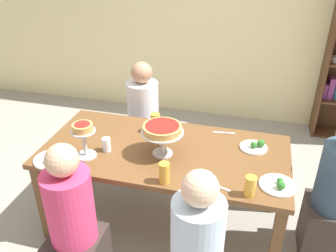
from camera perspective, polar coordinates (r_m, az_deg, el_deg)
The scene contains 17 objects.
ground_plane at distance 3.17m, azimuth -0.48°, elevation -15.06°, with size 12.00×12.00×0.00m, color gray.
rear_partition at distance 4.51m, azimuth 7.18°, elevation 18.50°, with size 8.00×0.12×2.80m, color beige.
dining_table at distance 2.76m, azimuth -0.53°, elevation -5.22°, with size 1.85×0.90×0.74m.
diner_far_left at distance 3.55m, azimuth -3.90°, elevation 0.02°, with size 0.34×0.34×1.15m.
diner_head_east at distance 2.88m, azimuth 24.81°, elevation -10.86°, with size 0.34×0.34×1.15m.
diner_near_left at distance 2.48m, azimuth -14.70°, elevation -15.98°, with size 0.34×0.34×1.15m.
deep_dish_pizza_stand at distance 2.56m, azimuth -0.88°, elevation -0.77°, with size 0.31×0.31×0.24m.
personal_pizza_stand at distance 2.61m, azimuth -13.32°, elevation -1.19°, with size 0.18×0.18×0.27m.
salad_plate_near_diner at distance 2.45m, azimuth 17.20°, elevation -8.96°, with size 0.24×0.24×0.07m.
salad_plate_far_diner at distance 2.72m, azimuth -18.10°, elevation -5.02°, with size 0.26×0.26×0.07m.
salad_plate_spare at distance 2.80m, azimuth 13.70°, elevation -3.14°, with size 0.21×0.21×0.07m.
beer_glass_amber_tall at distance 2.90m, azimuth -2.02°, elevation 0.48°, with size 0.07×0.07×0.16m, color gold.
beer_glass_amber_short at distance 2.34m, azimuth -0.60°, elevation -7.48°, with size 0.07×0.07×0.15m, color gold.
beer_glass_amber_spare at distance 2.30m, azimuth 12.94°, elevation -9.34°, with size 0.07×0.07×0.14m, color gold.
water_glass_clear_near at distance 2.71m, azimuth -9.76°, elevation -2.93°, with size 0.06×0.06×0.11m, color white.
cutlery_fork_near at distance 2.96m, azimuth 8.88°, elevation -1.06°, with size 0.18×0.02×0.01m, color silver.
cutlery_knife_near at distance 2.37m, azimuth 7.94°, elevation -9.51°, with size 0.18×0.02×0.01m, color silver.
Camera 1 is at (0.61, -2.20, 2.21)m, focal length 38.27 mm.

